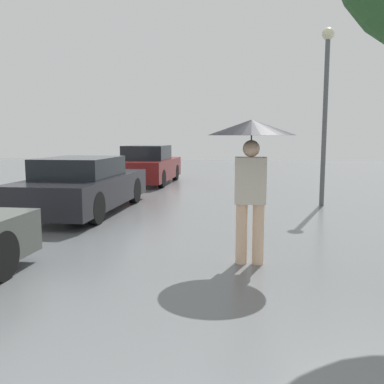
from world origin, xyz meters
The scene contains 4 objects.
pedestrian centered at (0.41, 4.88, 1.53)m, with size 1.13×1.13×1.89m.
parked_car_middle centered at (-3.28, 8.30, 0.58)m, with size 1.70×4.32×1.22m.
parked_car_farthest centered at (-3.27, 14.14, 0.62)m, with size 1.66×3.98×1.35m.
street_lamp centered at (2.09, 9.94, 2.64)m, with size 0.29×0.29×4.16m.
Camera 1 is at (0.45, -0.66, 1.68)m, focal length 40.00 mm.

